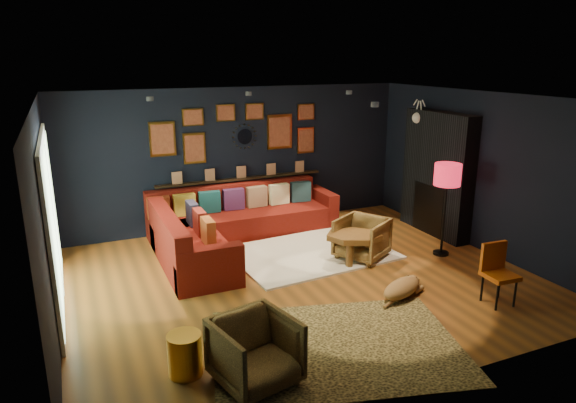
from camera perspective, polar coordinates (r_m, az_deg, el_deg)
name	(u,v)px	position (r m, az deg, el deg)	size (l,w,h in m)	color
floor	(302,279)	(7.58, 1.54, -8.57)	(6.50, 6.50, 0.00)	#995921
room_walls	(303,172)	(7.07, 1.63, 3.26)	(6.50, 6.50, 6.50)	black
sectional	(224,227)	(8.84, -7.08, -2.81)	(3.41, 2.69, 0.86)	maroon
ledge	(241,179)	(9.65, -5.22, 2.54)	(3.20, 0.12, 0.04)	black
gallery_wall	(239,131)	(9.52, -5.50, 7.79)	(3.15, 0.04, 1.02)	gold
sunburst_mirror	(245,137)	(9.57, -4.84, 7.20)	(0.47, 0.16, 0.47)	silver
fireplace	(437,178)	(9.59, 16.18, 2.51)	(0.31, 1.60, 2.20)	black
deer_head	(425,117)	(9.83, 14.99, 9.02)	(0.50, 0.28, 0.45)	white
sliding_door	(52,223)	(7.14, -24.73, -2.22)	(0.06, 2.80, 2.20)	white
ceiling_spots	(280,97)	(7.65, -0.92, 11.56)	(3.30, 2.50, 0.06)	black
shag_rug	(310,253)	(8.47, 2.51, -5.74)	(2.51, 1.83, 0.03)	white
leopard_rug	(337,346)	(6.00, 5.45, -15.67)	(2.74, 1.95, 0.02)	tan
coffee_table	(354,239)	(8.06, 7.35, -4.19)	(1.08, 0.97, 0.44)	brown
pouf	(189,245)	(8.44, -10.91, -4.77)	(0.52, 0.52, 0.34)	maroon
armchair_left	(255,349)	(5.23, -3.65, -16.00)	(0.74, 0.69, 0.76)	gold
armchair_right	(362,236)	(8.26, 8.20, -3.86)	(0.72, 0.67, 0.74)	gold
gold_stool	(185,354)	(5.53, -11.37, -16.31)	(0.35, 0.35, 0.44)	gold
orange_chair	(497,268)	(7.26, 22.22, -6.90)	(0.40, 0.40, 0.81)	black
floor_lamp	(447,179)	(8.46, 17.28, 2.40)	(0.42, 0.42, 1.51)	black
dog	(402,285)	(7.13, 12.53, -9.07)	(1.00, 0.49, 0.32)	#A16E3B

